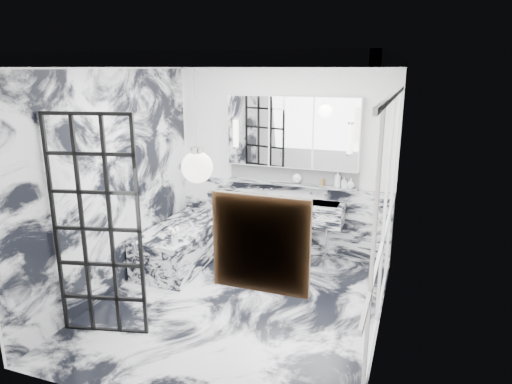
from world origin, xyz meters
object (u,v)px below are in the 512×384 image
at_px(crittall_door, 97,229).
at_px(trough_sink, 287,210).
at_px(bathtub, 184,244).
at_px(mirror_cabinet, 292,132).

bearing_deg(crittall_door, trough_sink, 49.65).
bearing_deg(bathtub, crittall_door, -88.05).
bearing_deg(bathtub, mirror_cabinet, 32.06).
distance_m(trough_sink, bathtub, 1.55).
bearing_deg(crittall_door, mirror_cabinet, 51.13).
bearing_deg(mirror_cabinet, bathtub, -147.94).
height_order(mirror_cabinet, bathtub, mirror_cabinet).
bearing_deg(crittall_door, bathtub, 78.37).
relative_size(crittall_door, trough_sink, 1.43).
relative_size(trough_sink, bathtub, 0.97).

